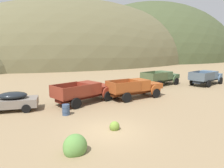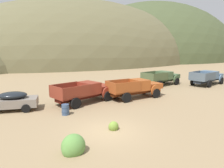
# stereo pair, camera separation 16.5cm
# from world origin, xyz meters

# --- Properties ---
(ground_plane) EXTENTS (300.00, 300.00, 0.00)m
(ground_plane) POSITION_xyz_m (0.00, 0.00, 0.00)
(ground_plane) COLOR #937A56
(hill_far_left) EXTENTS (87.03, 50.74, 40.27)m
(hill_far_left) POSITION_xyz_m (21.41, 55.89, 0.00)
(hill_far_left) COLOR brown
(hill_far_left) RESTS_ON ground
(hill_far_right) EXTENTS (76.51, 55.32, 47.03)m
(hill_far_right) POSITION_xyz_m (56.44, 59.55, 0.00)
(hill_far_right) COLOR #424C2D
(hill_far_right) RESTS_ON ground
(car_primer_gray) EXTENTS (4.85, 2.89, 1.57)m
(car_primer_gray) POSITION_xyz_m (-5.14, 7.78, 0.82)
(car_primer_gray) COLOR slate
(car_primer_gray) RESTS_ON ground
(truck_rust_red) EXTENTS (6.39, 3.72, 1.91)m
(truck_rust_red) POSITION_xyz_m (1.71, 7.24, 1.02)
(truck_rust_red) COLOR #42140D
(truck_rust_red) RESTS_ON ground
(truck_oxide_orange) EXTENTS (6.02, 2.39, 1.91)m
(truck_oxide_orange) POSITION_xyz_m (6.92, 6.24, 1.01)
(truck_oxide_orange) COLOR #51220D
(truck_oxide_orange) RESTS_ON ground
(truck_weathered_green) EXTENTS (6.28, 3.23, 1.91)m
(truck_weathered_green) POSITION_xyz_m (14.36, 10.55, 1.02)
(truck_weathered_green) COLOR #232B1B
(truck_weathered_green) RESTS_ON ground
(truck_chalk_blue) EXTENTS (6.46, 3.44, 1.91)m
(truck_chalk_blue) POSITION_xyz_m (20.17, 7.73, 1.02)
(truck_chalk_blue) COLOR #262D39
(truck_chalk_blue) RESTS_ON ground
(oil_drum_by_truck) EXTENTS (0.61, 0.61, 0.84)m
(oil_drum_by_truck) POSITION_xyz_m (-1.39, 4.42, 0.42)
(oil_drum_by_truck) COLOR #384C6B
(oil_drum_by_truck) RESTS_ON ground
(bush_back_edge) EXTENTS (0.66, 0.63, 0.69)m
(bush_back_edge) POSITION_xyz_m (0.40, 0.07, 0.17)
(bush_back_edge) COLOR olive
(bush_back_edge) RESTS_ON ground
(bush_near_barrel) EXTENTS (1.21, 1.09, 1.24)m
(bush_near_barrel) POSITION_xyz_m (-2.85, -1.54, 0.30)
(bush_near_barrel) COLOR #5B8E42
(bush_near_barrel) RESTS_ON ground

